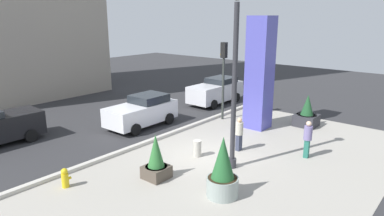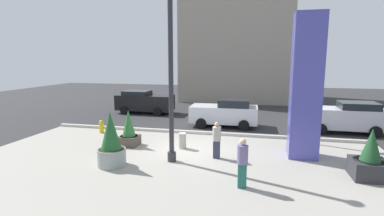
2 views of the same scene
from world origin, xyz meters
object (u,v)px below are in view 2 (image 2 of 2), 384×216
at_px(potted_plant_mid_plaza, 111,143).
at_px(art_pillar_blue, 306,87).
at_px(traffic_light_corner, 300,82).
at_px(fire_hydrant, 101,127).
at_px(car_far_lane, 346,117).
at_px(concrete_bollard, 182,141).
at_px(car_intersection, 225,113).
at_px(pedestrian_on_sidewalk, 242,161).
at_px(potted_plant_near_right, 370,160).
at_px(potted_plant_curbside, 129,131).
at_px(pedestrian_by_curb, 217,138).
at_px(lamp_post, 171,81).
at_px(car_passing_lane, 144,102).

bearing_deg(potted_plant_mid_plaza, art_pillar_blue, 21.16).
distance_m(art_pillar_blue, traffic_light_corner, 2.42).
bearing_deg(fire_hydrant, car_far_lane, 13.26).
bearing_deg(car_far_lane, art_pillar_blue, -120.78).
xyz_separation_m(fire_hydrant, concrete_bollard, (5.33, -1.89, 0.01)).
relative_size(potted_plant_mid_plaza, car_intersection, 0.52).
bearing_deg(concrete_bollard, pedestrian_on_sidewalk, -51.30).
relative_size(potted_plant_mid_plaza, pedestrian_on_sidewalk, 1.31).
bearing_deg(potted_plant_near_right, car_far_lane, 81.85).
bearing_deg(art_pillar_blue, potted_plant_curbside, -178.72).
distance_m(potted_plant_curbside, pedestrian_by_curb, 4.55).
relative_size(potted_plant_curbside, fire_hydrant, 2.39).
relative_size(potted_plant_curbside, concrete_bollard, 2.39).
bearing_deg(potted_plant_mid_plaza, lamp_post, 25.67).
height_order(potted_plant_mid_plaza, car_far_lane, potted_plant_mid_plaza).
xyz_separation_m(car_passing_lane, car_far_lane, (13.74, -3.30, 0.00)).
relative_size(lamp_post, traffic_light_corner, 1.49).
distance_m(potted_plant_mid_plaza, car_far_lane, 13.28).
xyz_separation_m(lamp_post, potted_plant_mid_plaza, (-2.18, -1.05, -2.44)).
relative_size(car_intersection, car_far_lane, 0.94).
height_order(car_far_lane, pedestrian_by_curb, car_far_lane).
height_order(fire_hydrant, traffic_light_corner, traffic_light_corner).
xyz_separation_m(pedestrian_on_sidewalk, pedestrian_by_curb, (-1.24, 2.74, -0.06)).
xyz_separation_m(fire_hydrant, car_far_lane, (13.76, 3.24, 0.54)).
distance_m(art_pillar_blue, potted_plant_near_right, 3.71).
bearing_deg(pedestrian_on_sidewalk, traffic_light_corner, 68.82).
bearing_deg(lamp_post, pedestrian_by_curb, 24.22).
distance_m(fire_hydrant, pedestrian_by_curb, 7.72).
bearing_deg(art_pillar_blue, lamp_post, -160.75).
xyz_separation_m(lamp_post, potted_plant_near_right, (7.39, -0.15, -2.69)).
distance_m(traffic_light_corner, car_far_lane, 4.57).
relative_size(potted_plant_near_right, pedestrian_on_sidewalk, 1.09).
bearing_deg(potted_plant_near_right, potted_plant_curbside, 169.63).
xyz_separation_m(potted_plant_curbside, traffic_light_corner, (8.12, 2.60, 2.35)).
height_order(art_pillar_blue, pedestrian_by_curb, art_pillar_blue).
distance_m(fire_hydrant, car_intersection, 7.56).
distance_m(potted_plant_curbside, concrete_bollard, 2.70).
height_order(art_pillar_blue, potted_plant_near_right, art_pillar_blue).
relative_size(lamp_post, potted_plant_curbside, 3.86).
bearing_deg(concrete_bollard, art_pillar_blue, 0.48).
xyz_separation_m(potted_plant_near_right, pedestrian_by_curb, (-5.62, 0.94, 0.20)).
distance_m(car_intersection, car_passing_lane, 7.48).
bearing_deg(potted_plant_curbside, fire_hydrant, 142.68).
bearing_deg(car_intersection, potted_plant_near_right, -50.28).
bearing_deg(lamp_post, car_passing_lane, 117.42).
bearing_deg(pedestrian_by_curb, pedestrian_on_sidewalk, -65.70).
height_order(concrete_bollard, pedestrian_by_curb, pedestrian_by_curb).
distance_m(potted_plant_near_right, pedestrian_on_sidewalk, 4.75).
bearing_deg(pedestrian_by_curb, potted_plant_near_right, -9.52).
height_order(traffic_light_corner, pedestrian_on_sidewalk, traffic_light_corner).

